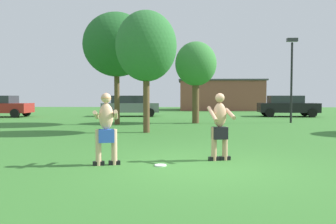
{
  "coord_description": "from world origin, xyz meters",
  "views": [
    {
      "loc": [
        -0.38,
        -7.29,
        1.55
      ],
      "look_at": [
        -0.79,
        2.06,
        1.1
      ],
      "focal_mm": 36.06,
      "sensor_mm": 36.0,
      "label": 1
    }
  ],
  "objects_px": {
    "car_red_near_post": "(0,106)",
    "tree_right_field": "(196,65)",
    "player_near": "(220,125)",
    "frisbee": "(160,165)",
    "player_in_blue": "(106,126)",
    "lamp_post": "(292,70)",
    "car_gray_far_end": "(130,105)",
    "car_black_mid_lot": "(287,106)",
    "tree_left_field": "(117,45)",
    "tree_near_building": "(146,47)"
  },
  "relations": [
    {
      "from": "frisbee",
      "to": "tree_right_field",
      "type": "height_order",
      "value": "tree_right_field"
    },
    {
      "from": "car_gray_far_end",
      "to": "tree_left_field",
      "type": "relative_size",
      "value": 0.73
    },
    {
      "from": "player_near",
      "to": "frisbee",
      "type": "bearing_deg",
      "value": -153.08
    },
    {
      "from": "player_in_blue",
      "to": "car_gray_far_end",
      "type": "height_order",
      "value": "player_in_blue"
    },
    {
      "from": "player_in_blue",
      "to": "lamp_post",
      "type": "height_order",
      "value": "lamp_post"
    },
    {
      "from": "car_black_mid_lot",
      "to": "tree_left_field",
      "type": "height_order",
      "value": "tree_left_field"
    },
    {
      "from": "player_in_blue",
      "to": "car_red_near_post",
      "type": "distance_m",
      "value": 20.63
    },
    {
      "from": "car_gray_far_end",
      "to": "tree_left_field",
      "type": "bearing_deg",
      "value": -86.49
    },
    {
      "from": "car_red_near_post",
      "to": "car_black_mid_lot",
      "type": "distance_m",
      "value": 21.43
    },
    {
      "from": "player_near",
      "to": "car_black_mid_lot",
      "type": "xyz_separation_m",
      "value": [
        6.98,
        17.68,
        -0.02
      ]
    },
    {
      "from": "tree_right_field",
      "to": "tree_near_building",
      "type": "distance_m",
      "value": 5.59
    },
    {
      "from": "car_red_near_post",
      "to": "tree_right_field",
      "type": "relative_size",
      "value": 0.93
    },
    {
      "from": "tree_right_field",
      "to": "car_red_near_post",
      "type": "bearing_deg",
      "value": 160.54
    },
    {
      "from": "player_in_blue",
      "to": "tree_right_field",
      "type": "relative_size",
      "value": 0.35
    },
    {
      "from": "lamp_post",
      "to": "car_red_near_post",
      "type": "bearing_deg",
      "value": 166.76
    },
    {
      "from": "frisbee",
      "to": "tree_right_field",
      "type": "xyz_separation_m",
      "value": [
        1.23,
        11.92,
        3.31
      ]
    },
    {
      "from": "car_black_mid_lot",
      "to": "tree_right_field",
      "type": "distance_m",
      "value": 9.94
    },
    {
      "from": "frisbee",
      "to": "tree_near_building",
      "type": "height_order",
      "value": "tree_near_building"
    },
    {
      "from": "frisbee",
      "to": "lamp_post",
      "type": "relative_size",
      "value": 0.06
    },
    {
      "from": "car_black_mid_lot",
      "to": "car_gray_far_end",
      "type": "bearing_deg",
      "value": -179.31
    },
    {
      "from": "car_red_near_post",
      "to": "tree_right_field",
      "type": "bearing_deg",
      "value": -19.46
    },
    {
      "from": "car_red_near_post",
      "to": "car_gray_far_end",
      "type": "height_order",
      "value": "same"
    },
    {
      "from": "tree_near_building",
      "to": "frisbee",
      "type": "bearing_deg",
      "value": -81.25
    },
    {
      "from": "player_in_blue",
      "to": "tree_near_building",
      "type": "height_order",
      "value": "tree_near_building"
    },
    {
      "from": "lamp_post",
      "to": "tree_left_field",
      "type": "xyz_separation_m",
      "value": [
        -9.82,
        -1.5,
        1.26
      ]
    },
    {
      "from": "car_red_near_post",
      "to": "tree_right_field",
      "type": "height_order",
      "value": "tree_right_field"
    },
    {
      "from": "player_in_blue",
      "to": "tree_right_field",
      "type": "distance_m",
      "value": 12.38
    },
    {
      "from": "frisbee",
      "to": "car_black_mid_lot",
      "type": "distance_m",
      "value": 20.21
    },
    {
      "from": "frisbee",
      "to": "car_red_near_post",
      "type": "xyz_separation_m",
      "value": [
        -13.02,
        16.96,
        0.81
      ]
    },
    {
      "from": "player_in_blue",
      "to": "lamp_post",
      "type": "xyz_separation_m",
      "value": [
        7.94,
        12.27,
        2.16
      ]
    },
    {
      "from": "player_near",
      "to": "lamp_post",
      "type": "xyz_separation_m",
      "value": [
        5.35,
        11.61,
        2.2
      ]
    },
    {
      "from": "car_red_near_post",
      "to": "lamp_post",
      "type": "xyz_separation_m",
      "value": [
        19.75,
        -4.65,
        2.22
      ]
    },
    {
      "from": "player_in_blue",
      "to": "car_black_mid_lot",
      "type": "height_order",
      "value": "player_in_blue"
    },
    {
      "from": "car_gray_far_end",
      "to": "tree_right_field",
      "type": "relative_size",
      "value": 0.95
    },
    {
      "from": "player_in_blue",
      "to": "tree_left_field",
      "type": "xyz_separation_m",
      "value": [
        -1.87,
        10.77,
        3.42
      ]
    },
    {
      "from": "car_gray_far_end",
      "to": "tree_left_field",
      "type": "height_order",
      "value": "tree_left_field"
    },
    {
      "from": "car_black_mid_lot",
      "to": "frisbee",
      "type": "bearing_deg",
      "value": -114.46
    },
    {
      "from": "frisbee",
      "to": "car_black_mid_lot",
      "type": "xyz_separation_m",
      "value": [
        8.36,
        18.38,
        0.81
      ]
    },
    {
      "from": "car_gray_far_end",
      "to": "tree_left_field",
      "type": "distance_m",
      "value": 8.21
    },
    {
      "from": "lamp_post",
      "to": "car_gray_far_end",
      "type": "bearing_deg",
      "value": 150.04
    },
    {
      "from": "frisbee",
      "to": "car_gray_far_end",
      "type": "xyz_separation_m",
      "value": [
        -3.54,
        18.23,
        0.81
      ]
    },
    {
      "from": "car_red_near_post",
      "to": "tree_near_building",
      "type": "xyz_separation_m",
      "value": [
        11.97,
        -10.14,
        2.8
      ]
    },
    {
      "from": "tree_left_field",
      "to": "car_gray_far_end",
      "type": "bearing_deg",
      "value": 93.51
    },
    {
      "from": "player_in_blue",
      "to": "car_gray_far_end",
      "type": "xyz_separation_m",
      "value": [
        -2.33,
        18.19,
        -0.06
      ]
    },
    {
      "from": "player_in_blue",
      "to": "tree_right_field",
      "type": "bearing_deg",
      "value": 78.39
    },
    {
      "from": "frisbee",
      "to": "tree_right_field",
      "type": "distance_m",
      "value": 12.44
    },
    {
      "from": "player_in_blue",
      "to": "tree_left_field",
      "type": "height_order",
      "value": "tree_left_field"
    },
    {
      "from": "player_near",
      "to": "car_red_near_post",
      "type": "xyz_separation_m",
      "value": [
        -14.4,
        16.26,
        -0.02
      ]
    },
    {
      "from": "car_black_mid_lot",
      "to": "tree_right_field",
      "type": "xyz_separation_m",
      "value": [
        -7.13,
        -6.45,
        2.5
      ]
    },
    {
      "from": "lamp_post",
      "to": "player_in_blue",
      "type": "bearing_deg",
      "value": -122.92
    }
  ]
}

